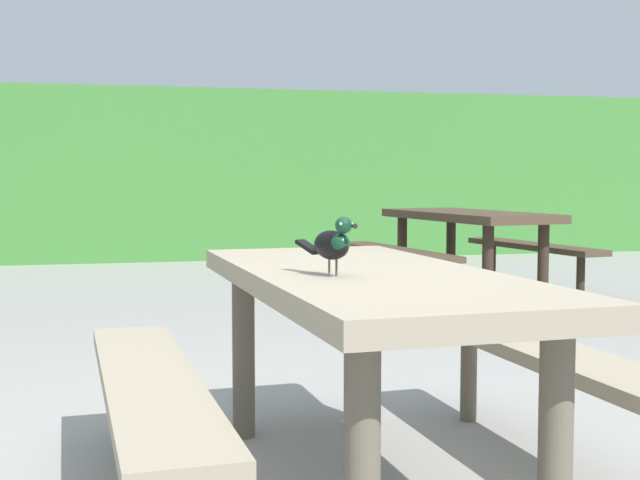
{
  "coord_description": "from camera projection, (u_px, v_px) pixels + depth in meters",
  "views": [
    {
      "loc": [
        -0.6,
        -2.56,
        1.04
      ],
      "look_at": [
        0.03,
        0.07,
        0.84
      ],
      "focal_mm": 47.36,
      "sensor_mm": 36.0,
      "label": 1
    }
  ],
  "objects": [
    {
      "name": "picnic_table_mid_right",
      "position": [
        468.0,
        233.0,
        7.35
      ],
      "size": [
        1.94,
        1.97,
        0.74
      ],
      "color": "#473828",
      "rests_on": "ground"
    },
    {
      "name": "bird_grackle",
      "position": [
        333.0,
        243.0,
        2.56
      ],
      "size": [
        0.15,
        0.27,
        0.18
      ],
      "color": "black",
      "rests_on": "picnic_table_foreground"
    },
    {
      "name": "hedge_wall",
      "position": [
        166.0,
        175.0,
        11.08
      ],
      "size": [
        28.0,
        1.7,
        2.13
      ],
      "primitive_type": "cube",
      "color": "#428438",
      "rests_on": "ground"
    },
    {
      "name": "picnic_table_foreground",
      "position": [
        366.0,
        326.0,
        2.76
      ],
      "size": [
        1.78,
        1.84,
        0.74
      ],
      "color": "gray",
      "rests_on": "ground"
    }
  ]
}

